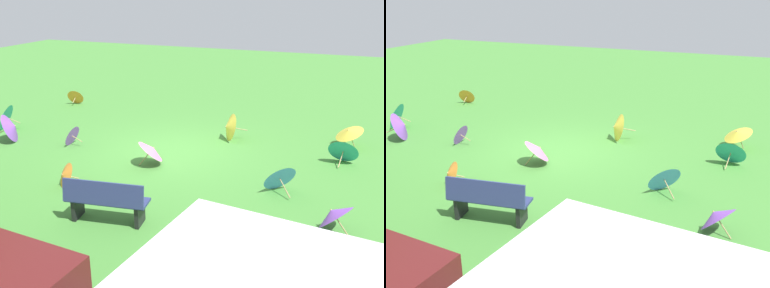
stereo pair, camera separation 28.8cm
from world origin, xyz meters
TOP-DOWN VIEW (x-y plane):
  - ground at (0.00, 0.00)m, footprint 40.00×40.00m
  - park_bench at (-0.45, 3.99)m, footprint 1.65×0.71m
  - parasol_orange_0 at (1.30, 2.94)m, footprint 0.68×0.64m
  - parasol_purple_0 at (4.61, 0.92)m, footprint 0.88×0.99m
  - parasol_purple_1 at (2.83, 0.58)m, footprint 0.54×0.62m
  - parasol_purple_2 at (-4.50, 2.71)m, footprint 0.86×0.92m
  - parasol_pink_0 at (0.05, 1.04)m, footprint 0.97×1.00m
  - parasol_yellow_1 at (-4.46, -2.13)m, footprint 1.04×1.05m
  - parasol_teal_0 at (-4.43, -0.89)m, footprint 0.83×0.82m
  - parasol_orange_2 at (5.47, -3.37)m, footprint 0.69×0.62m
  - parasol_teal_1 at (5.67, 0.11)m, footprint 0.84×0.95m
  - parasol_yellow_2 at (-1.18, -1.47)m, footprint 0.86×0.87m
  - parasol_blue_1 at (-3.23, 1.41)m, footprint 0.90×0.89m
  - parasol_blue_2 at (-4.41, 4.31)m, footprint 0.75×0.80m

SIDE VIEW (x-z plane):
  - ground at x=0.00m, z-range 0.00..0.00m
  - parasol_orange_0 at x=1.30m, z-range 0.00..0.57m
  - parasol_purple_1 at x=2.83m, z-range 0.00..0.60m
  - parasol_orange_2 at x=5.47m, z-range 0.00..0.61m
  - parasol_purple_2 at x=-4.50m, z-range 0.02..0.69m
  - parasol_blue_1 at x=-3.23m, z-range 0.00..0.71m
  - parasol_teal_0 at x=-4.43m, z-range 0.00..0.72m
  - parasol_blue_2 at x=-4.41m, z-range 0.00..0.75m
  - parasol_pink_0 at x=0.05m, z-range 0.05..0.76m
  - parasol_yellow_2 at x=-1.18m, z-range 0.00..0.82m
  - parasol_teal_1 at x=5.67m, z-range 0.00..0.83m
  - parasol_purple_0 at x=4.61m, z-range 0.00..0.86m
  - parasol_yellow_1 at x=-4.46m, z-range 0.11..0.80m
  - park_bench at x=-0.45m, z-range 0.01..0.92m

